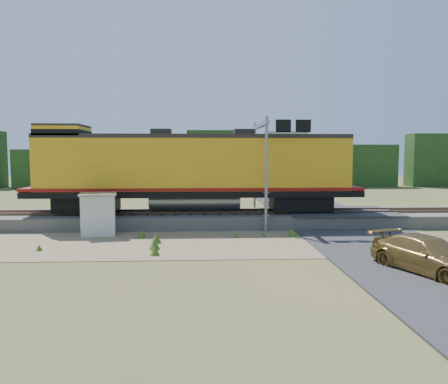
{
  "coord_description": "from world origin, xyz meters",
  "views": [
    {
      "loc": [
        -1.93,
        -21.99,
        4.59
      ],
      "look_at": [
        -0.7,
        3.0,
        2.4
      ],
      "focal_mm": 35.0,
      "sensor_mm": 36.0,
      "label": 1
    }
  ],
  "objects": [
    {
      "name": "ground",
      "position": [
        0.0,
        0.0,
        0.0
      ],
      "size": [
        140.0,
        140.0,
        0.0
      ],
      "primitive_type": "plane",
      "color": "#475123",
      "rests_on": "ground"
    },
    {
      "name": "rails",
      "position": [
        0.0,
        6.0,
        0.88
      ],
      "size": [
        70.0,
        1.54,
        0.16
      ],
      "color": "brown",
      "rests_on": "ballast"
    },
    {
      "name": "road",
      "position": [
        7.0,
        0.74,
        0.09
      ],
      "size": [
        7.0,
        66.0,
        0.86
      ],
      "color": "#38383A",
      "rests_on": "ground"
    },
    {
      "name": "locomotive",
      "position": [
        -2.75,
        6.0,
        3.64
      ],
      "size": [
        21.07,
        3.21,
        5.44
      ],
      "color": "black",
      "rests_on": "rails"
    },
    {
      "name": "ballast",
      "position": [
        0.0,
        6.0,
        0.4
      ],
      "size": [
        70.0,
        5.0,
        0.8
      ],
      "primitive_type": "cube",
      "color": "slate",
      "rests_on": "ground"
    },
    {
      "name": "tree_line_north",
      "position": [
        0.0,
        38.0,
        3.07
      ],
      "size": [
        130.0,
        3.0,
        6.5
      ],
      "color": "#1D3D16",
      "rests_on": "ground"
    },
    {
      "name": "shed",
      "position": [
        -7.84,
        2.81,
        1.2
      ],
      "size": [
        2.33,
        2.33,
        2.38
      ],
      "rotation": [
        0.0,
        0.0,
        0.18
      ],
      "color": "silver",
      "rests_on": "ground"
    },
    {
      "name": "dirt_shoulder",
      "position": [
        -2.0,
        0.5,
        0.01
      ],
      "size": [
        26.0,
        8.0,
        0.03
      ],
      "primitive_type": "cube",
      "color": "#8C7754",
      "rests_on": "ground"
    },
    {
      "name": "weed_clumps",
      "position": [
        -3.5,
        0.1,
        0.0
      ],
      "size": [
        15.0,
        6.2,
        0.56
      ],
      "primitive_type": null,
      "color": "#3D5F1B",
      "rests_on": "ground"
    },
    {
      "name": "car",
      "position": [
        6.74,
        -5.91,
        0.7
      ],
      "size": [
        3.63,
        5.22,
        1.4
      ],
      "primitive_type": "imported",
      "rotation": [
        0.0,
        0.0,
        0.38
      ],
      "color": "olive",
      "rests_on": "ground"
    },
    {
      "name": "signal_gantry",
      "position": [
        2.11,
        5.34,
        5.11
      ],
      "size": [
        2.69,
        6.2,
        6.78
      ],
      "color": "gray",
      "rests_on": "ground"
    }
  ]
}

